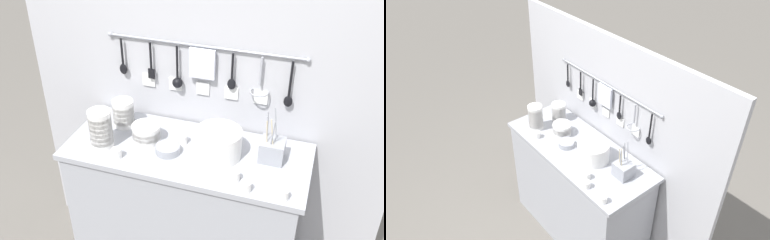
{
  "view_description": "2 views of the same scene",
  "coord_description": "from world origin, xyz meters",
  "views": [
    {
      "loc": [
        0.6,
        -1.72,
        2.24
      ],
      "look_at": [
        0.04,
        -0.02,
        1.11
      ],
      "focal_mm": 42.0,
      "sensor_mm": 36.0,
      "label": 1
    },
    {
      "loc": [
        1.68,
        -1.34,
        2.69
      ],
      "look_at": [
        -0.0,
        -0.0,
        1.17
      ],
      "focal_mm": 35.0,
      "sensor_mm": 36.0,
      "label": 2
    }
  ],
  "objects": [
    {
      "name": "back_wall",
      "position": [
        0.0,
        0.29,
        0.87
      ],
      "size": [
        2.03,
        0.11,
        1.73
      ],
      "color": "#B2B2B7",
      "rests_on": "ground"
    },
    {
      "name": "cup_back_left",
      "position": [
        0.35,
        -0.21,
        0.94
      ],
      "size": [
        0.05,
        0.05,
        0.05
      ],
      "color": "white",
      "rests_on": "counter"
    },
    {
      "name": "ground_plane",
      "position": [
        0.0,
        0.0,
        0.0
      ],
      "size": [
        20.0,
        20.0,
        0.0
      ],
      "primitive_type": "plane",
      "color": "#666059"
    },
    {
      "name": "steel_mixing_bowl",
      "position": [
        -0.08,
        -0.05,
        0.93
      ],
      "size": [
        0.12,
        0.12,
        0.04
      ],
      "color": "#93969E",
      "rests_on": "counter"
    },
    {
      "name": "cutlery_caddy",
      "position": [
        0.41,
        0.06,
        0.97
      ],
      "size": [
        0.12,
        0.12,
        0.27
      ],
      "color": "#93969E",
      "rests_on": "counter"
    },
    {
      "name": "cup_edge_near",
      "position": [
        -0.04,
        0.05,
        0.94
      ],
      "size": [
        0.05,
        0.05,
        0.05
      ],
      "color": "white",
      "rests_on": "counter"
    },
    {
      "name": "cup_front_left",
      "position": [
        0.51,
        -0.21,
        0.94
      ],
      "size": [
        0.05,
        0.05,
        0.05
      ],
      "color": "white",
      "rests_on": "counter"
    },
    {
      "name": "counter",
      "position": [
        0.0,
        0.0,
        0.46
      ],
      "size": [
        1.23,
        0.51,
        0.91
      ],
      "color": "#9EA0A8",
      "rests_on": "ground"
    },
    {
      "name": "bowl_stack_nested_right",
      "position": [
        -0.22,
        0.01,
        0.96
      ],
      "size": [
        0.14,
        0.14,
        0.09
      ],
      "color": "white",
      "rests_on": "counter"
    },
    {
      "name": "bowl_stack_short_front",
      "position": [
        -0.42,
        -0.1,
        1.01
      ],
      "size": [
        0.12,
        0.12,
        0.2
      ],
      "color": "white",
      "rests_on": "counter"
    },
    {
      "name": "plate_stack",
      "position": [
        0.16,
        0.01,
        0.98
      ],
      "size": [
        0.23,
        0.23,
        0.14
      ],
      "color": "white",
      "rests_on": "counter"
    },
    {
      "name": "bowl_stack_wide_centre",
      "position": [
        -0.4,
        0.11,
        0.99
      ],
      "size": [
        0.11,
        0.11,
        0.15
      ],
      "color": "white",
      "rests_on": "counter"
    },
    {
      "name": "cup_back_right",
      "position": [
        0.28,
        -0.15,
        0.94
      ],
      "size": [
        0.05,
        0.05,
        0.05
      ],
      "color": "white",
      "rests_on": "counter"
    },
    {
      "name": "cup_front_right",
      "position": [
        -0.3,
        -0.17,
        0.94
      ],
      "size": [
        0.05,
        0.05,
        0.05
      ],
      "color": "white",
      "rests_on": "counter"
    }
  ]
}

